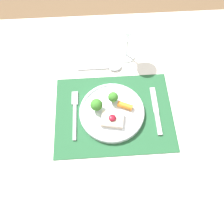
{
  "coord_description": "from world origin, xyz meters",
  "views": [
    {
      "loc": [
        -0.03,
        -0.35,
        1.49
      ],
      "look_at": [
        -0.01,
        -0.0,
        0.77
      ],
      "focal_mm": 35.0,
      "sensor_mm": 36.0,
      "label": 1
    }
  ],
  "objects_px": {
    "knife": "(156,113)",
    "dinner_plate": "(112,112)",
    "fork": "(75,111)",
    "wine_glass_near": "(128,35)",
    "spoon": "(111,67)"
  },
  "relations": [
    {
      "from": "dinner_plate",
      "to": "spoon",
      "type": "distance_m",
      "value": 0.22
    },
    {
      "from": "fork",
      "to": "wine_glass_near",
      "type": "bearing_deg",
      "value": 47.07
    },
    {
      "from": "dinner_plate",
      "to": "fork",
      "type": "distance_m",
      "value": 0.14
    },
    {
      "from": "fork",
      "to": "knife",
      "type": "bearing_deg",
      "value": -7.87
    },
    {
      "from": "spoon",
      "to": "knife",
      "type": "bearing_deg",
      "value": -52.31
    },
    {
      "from": "fork",
      "to": "dinner_plate",
      "type": "bearing_deg",
      "value": -10.59
    },
    {
      "from": "knife",
      "to": "dinner_plate",
      "type": "bearing_deg",
      "value": 175.35
    },
    {
      "from": "fork",
      "to": "spoon",
      "type": "relative_size",
      "value": 1.08
    },
    {
      "from": "dinner_plate",
      "to": "fork",
      "type": "xyz_separation_m",
      "value": [
        -0.14,
        0.02,
        -0.01
      ]
    },
    {
      "from": "dinner_plate",
      "to": "knife",
      "type": "distance_m",
      "value": 0.17
    },
    {
      "from": "wine_glass_near",
      "to": "spoon",
      "type": "bearing_deg",
      "value": -139.12
    },
    {
      "from": "knife",
      "to": "wine_glass_near",
      "type": "relative_size",
      "value": 1.18
    },
    {
      "from": "dinner_plate",
      "to": "wine_glass_near",
      "type": "distance_m",
      "value": 0.3
    },
    {
      "from": "dinner_plate",
      "to": "wine_glass_near",
      "type": "relative_size",
      "value": 1.44
    },
    {
      "from": "spoon",
      "to": "wine_glass_near",
      "type": "xyz_separation_m",
      "value": [
        0.07,
        0.06,
        0.11
      ]
    }
  ]
}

